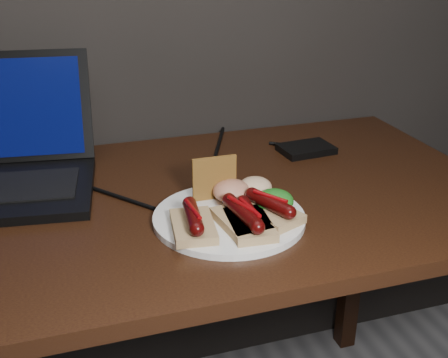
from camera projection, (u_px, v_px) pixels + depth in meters
desk at (156, 241)px, 1.12m from camera, size 1.40×0.70×0.75m
hard_drive at (306, 149)px, 1.33m from camera, size 0.13×0.09×0.02m
desk_cables at (150, 169)px, 1.22m from camera, size 0.84×0.41×0.01m
plate at (229, 218)px, 1.01m from camera, size 0.32×0.32×0.01m
bread_sausage_left at (193, 222)px, 0.95m from camera, size 0.08×0.12×0.04m
bread_sausage_center at (241, 217)px, 0.97m from camera, size 0.08×0.12×0.04m
bread_sausage_right at (270, 209)px, 1.00m from camera, size 0.11×0.13×0.04m
bread_sausage_extra at (250, 220)px, 0.96m from camera, size 0.08×0.12×0.04m
crispbread at (214, 178)px, 1.06m from camera, size 0.08×0.01×0.08m
salad_greens at (274, 201)px, 1.02m from camera, size 0.07×0.07×0.04m
salsa_mound at (232, 191)px, 1.06m from camera, size 0.07×0.07×0.04m
coleslaw_mound at (255, 187)px, 1.08m from camera, size 0.06×0.06×0.04m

